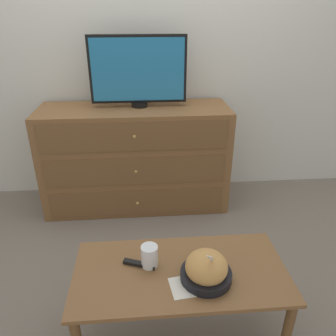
# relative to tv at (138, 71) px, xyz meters

# --- Properties ---
(ground_plane) EXTENTS (12.00, 12.00, 0.00)m
(ground_plane) POSITION_rel_tv_xyz_m (0.08, 0.25, -1.12)
(ground_plane) COLOR #70665B
(wall_back) EXTENTS (12.00, 0.05, 2.60)m
(wall_back) POSITION_rel_tv_xyz_m (0.08, 0.27, 0.18)
(wall_back) COLOR silver
(wall_back) RESTS_ON ground_plane
(dresser) EXTENTS (1.49, 0.52, 0.84)m
(dresser) POSITION_rel_tv_xyz_m (-0.05, -0.04, -0.69)
(dresser) COLOR brown
(dresser) RESTS_ON ground_plane
(tv) EXTENTS (0.73, 0.12, 0.53)m
(tv) POSITION_rel_tv_xyz_m (0.00, 0.00, 0.00)
(tv) COLOR black
(tv) RESTS_ON dresser
(coffee_table) EXTENTS (1.00, 0.49, 0.43)m
(coffee_table) POSITION_rel_tv_xyz_m (0.17, -1.36, -0.75)
(coffee_table) COLOR brown
(coffee_table) RESTS_ON ground_plane
(takeout_bowl) EXTENTS (0.23, 0.23, 0.19)m
(takeout_bowl) POSITION_rel_tv_xyz_m (0.28, -1.42, -0.63)
(takeout_bowl) COLOR black
(takeout_bowl) RESTS_ON coffee_table
(drink_cup) EXTENTS (0.08, 0.08, 0.11)m
(drink_cup) POSITION_rel_tv_xyz_m (0.03, -1.31, -0.64)
(drink_cup) COLOR beige
(drink_cup) RESTS_ON coffee_table
(napkin) EXTENTS (0.15, 0.15, 0.00)m
(napkin) POSITION_rel_tv_xyz_m (0.18, -1.46, -0.69)
(napkin) COLOR silver
(napkin) RESTS_ON coffee_table
(remote_control) EXTENTS (0.16, 0.08, 0.02)m
(remote_control) POSITION_rel_tv_xyz_m (-0.02, -1.31, -0.68)
(remote_control) COLOR black
(remote_control) RESTS_ON coffee_table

